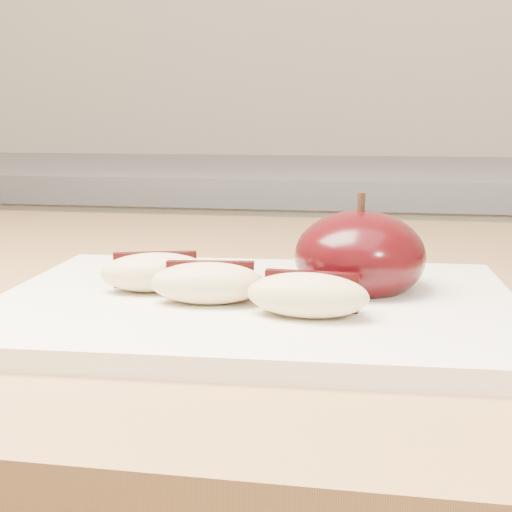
# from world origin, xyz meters

# --- Properties ---
(back_cabinet) EXTENTS (2.40, 0.62, 0.94)m
(back_cabinet) POSITION_xyz_m (0.00, 1.20, 0.47)
(back_cabinet) COLOR silver
(back_cabinet) RESTS_ON ground
(cutting_board) EXTENTS (0.33, 0.25, 0.01)m
(cutting_board) POSITION_xyz_m (-0.01, 0.38, 0.91)
(cutting_board) COLOR silver
(cutting_board) RESTS_ON island_counter
(apple_half) EXTENTS (0.10, 0.10, 0.07)m
(apple_half) POSITION_xyz_m (0.05, 0.41, 0.93)
(apple_half) COLOR black
(apple_half) RESTS_ON cutting_board
(apple_wedge_a) EXTENTS (0.07, 0.05, 0.02)m
(apple_wedge_a) POSITION_xyz_m (-0.07, 0.38, 0.92)
(apple_wedge_a) COLOR #D1B984
(apple_wedge_a) RESTS_ON cutting_board
(apple_wedge_b) EXTENTS (0.07, 0.04, 0.02)m
(apple_wedge_b) POSITION_xyz_m (-0.03, 0.36, 0.92)
(apple_wedge_b) COLOR #D1B984
(apple_wedge_b) RESTS_ON cutting_board
(apple_wedge_c) EXTENTS (0.07, 0.04, 0.02)m
(apple_wedge_c) POSITION_xyz_m (0.03, 0.34, 0.92)
(apple_wedge_c) COLOR #D1B984
(apple_wedge_c) RESTS_ON cutting_board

